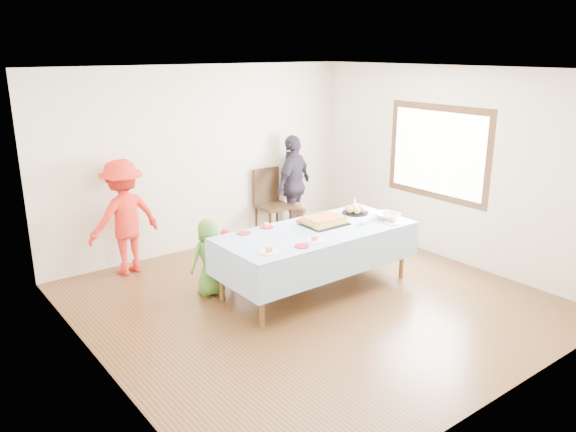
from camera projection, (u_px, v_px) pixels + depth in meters
name	position (u px, v px, depth m)	size (l,w,h in m)	color
ground	(310.00, 301.00, 6.76)	(5.00, 5.00, 0.00)	#4A2E15
room_walls	(316.00, 155.00, 6.28)	(5.04, 5.04, 2.72)	beige
party_table	(317.00, 234.00, 6.90)	(2.50, 1.10, 0.78)	brown
birthday_cake	(324.00, 221.00, 7.07)	(0.54, 0.42, 0.10)	black
rolls_tray	(355.00, 210.00, 7.54)	(0.35, 0.35, 0.11)	black
punch_bowl	(387.00, 216.00, 7.31)	(0.31, 0.31, 0.08)	silver
party_hat	(354.00, 202.00, 7.84)	(0.09, 0.09, 0.16)	silver
fork_pile	(364.00, 222.00, 7.06)	(0.24, 0.18, 0.07)	white
plate_red_far_a	(244.00, 233.00, 6.74)	(0.17, 0.17, 0.01)	red
plate_red_far_b	(267.00, 227.00, 6.97)	(0.17, 0.17, 0.01)	red
plate_red_far_c	(304.00, 221.00, 7.19)	(0.20, 0.20, 0.01)	red
plate_red_far_d	(325.00, 214.00, 7.49)	(0.18, 0.18, 0.01)	red
plate_red_near	(302.00, 246.00, 6.29)	(0.17, 0.17, 0.01)	red
plate_white_left	(269.00, 252.00, 6.11)	(0.21, 0.21, 0.01)	white
plate_white_mid	(314.00, 241.00, 6.47)	(0.21, 0.21, 0.01)	white
plate_white_right	(392.00, 223.00, 7.13)	(0.20, 0.20, 0.01)	white
dining_chair	(270.00, 199.00, 8.94)	(0.49, 0.49, 1.09)	black
toddler_left	(226.00, 259.00, 6.96)	(0.29, 0.19, 0.80)	red
toddler_mid	(209.00, 257.00, 6.81)	(0.47, 0.31, 0.96)	#477D29
toddler_right	(298.00, 234.00, 7.71)	(0.45, 0.35, 0.92)	tan
adult_left	(124.00, 217.00, 7.40)	(1.00, 0.57, 1.55)	red
adult_right	(294.00, 185.00, 9.05)	(0.94, 0.39, 1.61)	#302A3A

